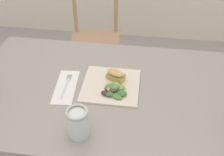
# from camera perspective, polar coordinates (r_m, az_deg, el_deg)

# --- Properties ---
(dining_table) EXTENTS (1.38, 0.84, 0.74)m
(dining_table) POSITION_cam_1_polar(r_m,az_deg,el_deg) (1.44, -1.23, -5.98)
(dining_table) COLOR gray
(dining_table) RESTS_ON ground
(chair_wooden_far) EXTENTS (0.45, 0.45, 0.87)m
(chair_wooden_far) POSITION_cam_1_polar(r_m,az_deg,el_deg) (2.31, -3.47, 7.97)
(chair_wooden_far) COLOR tan
(chair_wooden_far) RESTS_ON ground
(plate_lunch) EXTENTS (0.28, 0.28, 0.01)m
(plate_lunch) POSITION_cam_1_polar(r_m,az_deg,el_deg) (1.37, -0.23, -1.53)
(plate_lunch) COLOR beige
(plate_lunch) RESTS_ON dining_table
(sandwich_half_front) EXTENTS (0.10, 0.09, 0.06)m
(sandwich_half_front) POSITION_cam_1_polar(r_m,az_deg,el_deg) (1.38, 0.73, 0.61)
(sandwich_half_front) COLOR tan
(sandwich_half_front) RESTS_ON plate_lunch
(salad_mixed_greens) EXTENTS (0.13, 0.13, 0.03)m
(salad_mixed_greens) POSITION_cam_1_polar(r_m,az_deg,el_deg) (1.32, 0.30, -2.31)
(salad_mixed_greens) COLOR #4C2338
(salad_mixed_greens) RESTS_ON plate_lunch
(napkin_folded) EXTENTS (0.12, 0.27, 0.00)m
(napkin_folded) POSITION_cam_1_polar(r_m,az_deg,el_deg) (1.38, -9.53, -1.80)
(napkin_folded) COLOR silver
(napkin_folded) RESTS_ON dining_table
(fork_on_napkin) EXTENTS (0.03, 0.19, 0.00)m
(fork_on_napkin) POSITION_cam_1_polar(r_m,az_deg,el_deg) (1.39, -9.37, -1.23)
(fork_on_napkin) COLOR silver
(fork_on_napkin) RESTS_ON napkin_folded
(mason_jar_iced_tea) EXTENTS (0.09, 0.09, 0.13)m
(mason_jar_iced_tea) POSITION_cam_1_polar(r_m,az_deg,el_deg) (1.12, -7.02, -9.40)
(mason_jar_iced_tea) COLOR gold
(mason_jar_iced_tea) RESTS_ON dining_table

